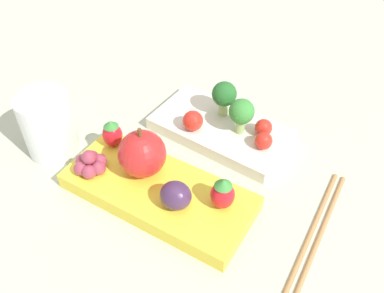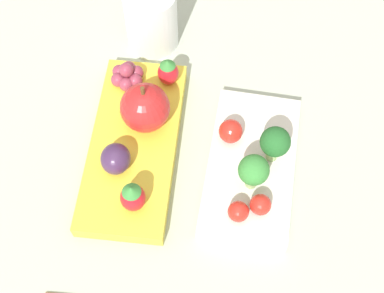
# 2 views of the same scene
# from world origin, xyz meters

# --- Properties ---
(ground_plane) EXTENTS (4.00, 4.00, 0.00)m
(ground_plane) POSITION_xyz_m (0.00, 0.00, 0.00)
(ground_plane) COLOR #ADB7A3
(bento_box_savoury) EXTENTS (0.20, 0.12, 0.02)m
(bento_box_savoury) POSITION_xyz_m (0.01, 0.07, 0.01)
(bento_box_savoury) COLOR silver
(bento_box_savoury) RESTS_ON ground_plane
(bento_box_fruit) EXTENTS (0.23, 0.11, 0.02)m
(bento_box_fruit) POSITION_xyz_m (-0.01, -0.07, 0.01)
(bento_box_fruit) COLOR yellow
(bento_box_fruit) RESTS_ON ground_plane
(broccoli_floret_0) EXTENTS (0.03, 0.03, 0.05)m
(broccoli_floret_0) POSITION_xyz_m (0.04, 0.07, 0.05)
(broccoli_floret_0) COLOR #93B770
(broccoli_floret_0) RESTS_ON bento_box_savoury
(broccoli_floret_1) EXTENTS (0.03, 0.03, 0.05)m
(broccoli_floret_1) POSITION_xyz_m (0.00, 0.09, 0.05)
(broccoli_floret_1) COLOR #93B770
(broccoli_floret_1) RESTS_ON bento_box_savoury
(cherry_tomato_0) EXTENTS (0.02, 0.02, 0.02)m
(cherry_tomato_0) POSITION_xyz_m (0.07, 0.05, 0.03)
(cherry_tomato_0) COLOR red
(cherry_tomato_0) RESTS_ON bento_box_savoury
(cherry_tomato_1) EXTENTS (0.03, 0.03, 0.03)m
(cherry_tomato_1) POSITION_xyz_m (-0.02, 0.04, 0.03)
(cherry_tomato_1) COLOR red
(cherry_tomato_1) RESTS_ON bento_box_savoury
(cherry_tomato_2) EXTENTS (0.02, 0.02, 0.02)m
(cherry_tomato_2) POSITION_xyz_m (0.07, 0.08, 0.03)
(cherry_tomato_2) COLOR red
(cherry_tomato_2) RESTS_ON bento_box_savoury
(apple) EXTENTS (0.06, 0.06, 0.07)m
(apple) POSITION_xyz_m (-0.04, -0.06, 0.05)
(apple) COLOR red
(apple) RESTS_ON bento_box_fruit
(strawberry_0) EXTENTS (0.03, 0.03, 0.04)m
(strawberry_0) POSITION_xyz_m (0.07, -0.06, 0.04)
(strawberry_0) COLOR red
(strawberry_0) RESTS_ON bento_box_fruit
(strawberry_1) EXTENTS (0.03, 0.03, 0.04)m
(strawberry_1) POSITION_xyz_m (-0.10, -0.03, 0.04)
(strawberry_1) COLOR red
(strawberry_1) RESTS_ON bento_box_fruit
(plum) EXTENTS (0.04, 0.03, 0.03)m
(plum) POSITION_xyz_m (0.02, -0.08, 0.04)
(plum) COLOR #42284C
(plum) RESTS_ON bento_box_fruit
(grape_cluster) EXTENTS (0.04, 0.04, 0.03)m
(grape_cluster) POSITION_xyz_m (-0.09, -0.08, 0.03)
(grape_cluster) COLOR #93384C
(grape_cluster) RESTS_ON bento_box_fruit
(drinking_cup) EXTENTS (0.07, 0.07, 0.09)m
(drinking_cup) POSITION_xyz_m (-0.18, -0.06, 0.04)
(drinking_cup) COLOR silver
(drinking_cup) RESTS_ON ground_plane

